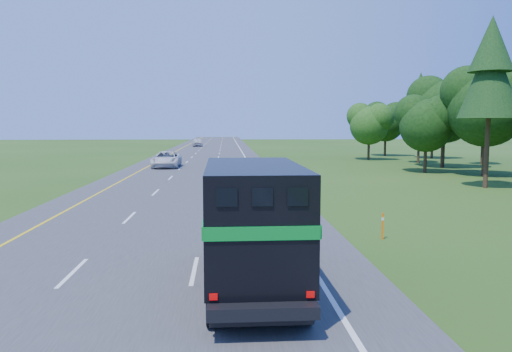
% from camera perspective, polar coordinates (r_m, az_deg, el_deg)
% --- Properties ---
extents(road, '(15.00, 260.00, 0.04)m').
position_cam_1_polar(road, '(54.26, -6.46, 1.12)').
color(road, '#38383A').
rests_on(road, ground).
extents(lane_markings, '(11.15, 260.00, 0.01)m').
position_cam_1_polar(lane_markings, '(54.26, -6.46, 1.14)').
color(lane_markings, yellow).
rests_on(lane_markings, road).
extents(horse_truck, '(2.54, 7.77, 3.43)m').
position_cam_1_polar(horse_truck, '(13.70, -0.49, -5.15)').
color(horse_truck, black).
rests_on(horse_truck, road).
extents(white_suv, '(2.81, 6.03, 1.67)m').
position_cam_1_polar(white_suv, '(53.11, -10.20, 1.88)').
color(white_suv, silver).
rests_on(white_suv, road).
extents(far_car, '(2.41, 5.12, 1.69)m').
position_cam_1_polar(far_car, '(104.09, -6.73, 3.86)').
color(far_car, silver).
rests_on(far_car, road).
extents(delineator, '(0.09, 0.05, 1.05)m').
position_cam_1_polar(delineator, '(20.28, 14.27, -5.47)').
color(delineator, orange).
rests_on(delineator, ground).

